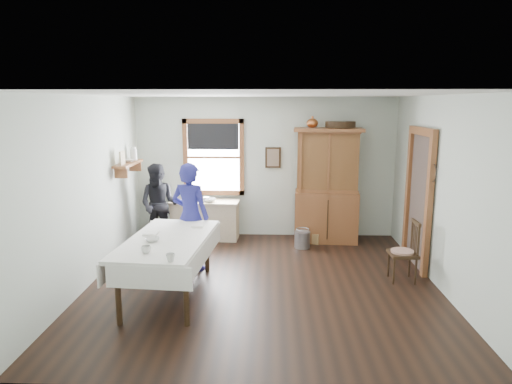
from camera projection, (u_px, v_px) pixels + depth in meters
room at (263, 193)px, 6.40m from camera, size 5.01×5.01×2.70m
window at (214, 153)px, 8.80m from camera, size 1.18×0.07×1.48m
doorway at (419, 195)px, 7.19m from camera, size 0.09×1.14×2.22m
wall_shelf at (129, 162)px, 7.95m from camera, size 0.24×1.00×0.44m
framed_picture at (273, 158)px, 8.77m from camera, size 0.30×0.04×0.40m
rug_beater at (434, 164)px, 6.55m from camera, size 0.01×0.27×0.27m
work_counter at (205, 220)px, 8.78m from camera, size 1.33×0.56×0.75m
china_hutch at (327, 186)px, 8.51m from camera, size 1.29×0.68×2.14m
dining_table at (169, 267)px, 6.20m from camera, size 1.22×2.09×0.80m
spindle_chair at (403, 251)px, 6.68m from camera, size 0.43×0.43×0.92m
pail at (302, 239)px, 8.27m from camera, size 0.36×0.36×0.30m
wicker_basket at (311, 237)px, 8.58m from camera, size 0.39×0.33×0.20m
woman_blue at (190, 220)px, 7.11m from camera, size 0.67×0.54×1.57m
figure_dark at (159, 208)px, 8.37m from camera, size 0.73×0.59×1.39m
table_cup_a at (146, 249)px, 5.50m from camera, size 0.15×0.15×0.09m
table_cup_b at (170, 258)px, 5.21m from camera, size 0.11×0.11×0.10m
table_bowl at (152, 239)px, 5.97m from camera, size 0.28×0.28×0.05m
counter_book at (198, 200)px, 8.72m from camera, size 0.29×0.29×0.02m
counter_bowl at (210, 200)px, 8.60m from camera, size 0.25×0.25×0.07m
shelf_bowl at (129, 161)px, 7.95m from camera, size 0.22×0.22×0.05m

